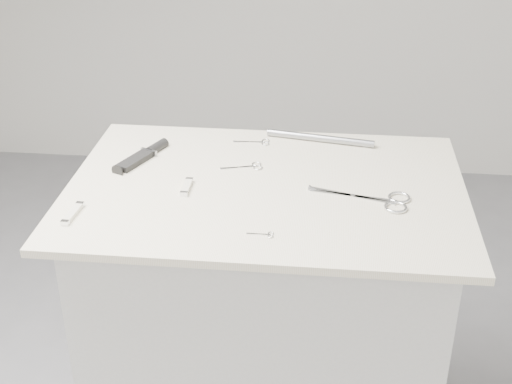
# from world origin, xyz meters

# --- Properties ---
(plinth) EXTENTS (0.90, 0.60, 0.90)m
(plinth) POSITION_xyz_m (0.00, 0.00, 0.45)
(plinth) COLOR silver
(plinth) RESTS_ON ground
(display_board) EXTENTS (1.00, 0.70, 0.02)m
(display_board) POSITION_xyz_m (0.00, 0.00, 0.91)
(display_board) COLOR beige
(display_board) RESTS_ON plinth
(large_shears) EXTENTS (0.25, 0.12, 0.01)m
(large_shears) POSITION_xyz_m (0.29, -0.05, 0.92)
(large_shears) COLOR silver
(large_shears) RESTS_ON display_board
(embroidery_scissors_a) EXTENTS (0.11, 0.06, 0.00)m
(embroidery_scissors_a) POSITION_xyz_m (-0.05, 0.10, 0.92)
(embroidery_scissors_a) COLOR silver
(embroidery_scissors_a) RESTS_ON display_board
(embroidery_scissors_b) EXTENTS (0.10, 0.04, 0.00)m
(embroidery_scissors_b) POSITION_xyz_m (-0.05, 0.26, 0.92)
(embroidery_scissors_b) COLOR silver
(embroidery_scissors_b) RESTS_ON display_board
(tiny_scissors) EXTENTS (0.06, 0.03, 0.00)m
(tiny_scissors) POSITION_xyz_m (0.02, -0.23, 0.92)
(tiny_scissors) COLOR silver
(tiny_scissors) RESTS_ON display_board
(sheathed_knife) EXTENTS (0.11, 0.19, 0.02)m
(sheathed_knife) POSITION_xyz_m (-0.34, 0.13, 0.93)
(sheathed_knife) COLOR black
(sheathed_knife) RESTS_ON display_board
(pocket_knife_a) EXTENTS (0.03, 0.10, 0.01)m
(pocket_knife_a) POSITION_xyz_m (-0.43, -0.19, 0.93)
(pocket_knife_a) COLOR silver
(pocket_knife_a) RESTS_ON display_board
(pocket_knife_b) EXTENTS (0.02, 0.08, 0.01)m
(pocket_knife_b) POSITION_xyz_m (-0.20, -0.04, 0.93)
(pocket_knife_b) COLOR silver
(pocket_knife_b) RESTS_ON display_board
(metal_rail) EXTENTS (0.31, 0.07, 0.02)m
(metal_rail) POSITION_xyz_m (0.13, 0.29, 0.93)
(metal_rail) COLOR gray
(metal_rail) RESTS_ON display_board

